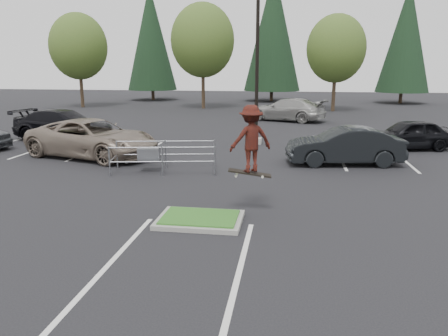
# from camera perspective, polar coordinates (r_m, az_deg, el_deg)

# --- Properties ---
(ground) EXTENTS (120.00, 120.00, 0.00)m
(ground) POSITION_cam_1_polar(r_m,az_deg,el_deg) (11.55, -3.16, -7.05)
(ground) COLOR black
(ground) RESTS_ON ground
(grass_median) EXTENTS (2.20, 1.60, 0.16)m
(grass_median) POSITION_cam_1_polar(r_m,az_deg,el_deg) (11.52, -3.16, -6.69)
(grass_median) COLOR gray
(grass_median) RESTS_ON ground
(stall_lines) EXTENTS (22.62, 17.60, 0.01)m
(stall_lines) POSITION_cam_1_polar(r_m,az_deg,el_deg) (17.47, -3.49, -0.01)
(stall_lines) COLOR silver
(stall_lines) RESTS_ON ground
(light_pole) EXTENTS (0.70, 0.60, 10.12)m
(light_pole) POSITION_cam_1_polar(r_m,az_deg,el_deg) (22.67, 4.36, 14.62)
(light_pole) COLOR gray
(light_pole) RESTS_ON ground
(decid_a) EXTENTS (5.44, 5.44, 8.91)m
(decid_a) POSITION_cam_1_polar(r_m,az_deg,el_deg) (45.43, -18.45, 14.59)
(decid_a) COLOR #38281C
(decid_a) RESTS_ON ground
(decid_b) EXTENTS (5.89, 5.89, 9.64)m
(decid_b) POSITION_cam_1_polar(r_m,az_deg,el_deg) (42.00, -2.80, 16.02)
(decid_b) COLOR #38281C
(decid_b) RESTS_ON ground
(decid_c) EXTENTS (5.12, 5.12, 8.38)m
(decid_c) POSITION_cam_1_polar(r_m,az_deg,el_deg) (40.62, 14.41, 14.61)
(decid_c) COLOR #38281C
(decid_c) RESTS_ON ground
(conif_a) EXTENTS (5.72, 5.72, 13.00)m
(conif_a) POSITION_cam_1_polar(r_m,az_deg,el_deg) (53.23, -9.52, 16.41)
(conif_a) COLOR #38281C
(conif_a) RESTS_ON ground
(conif_b) EXTENTS (6.38, 6.38, 14.50)m
(conif_b) POSITION_cam_1_polar(r_m,az_deg,el_deg) (51.29, 6.42, 17.47)
(conif_b) COLOR #38281C
(conif_b) RESTS_ON ground
(conif_c) EXTENTS (5.50, 5.50, 12.50)m
(conif_c) POSITION_cam_1_polar(r_m,az_deg,el_deg) (51.54, 22.68, 15.43)
(conif_c) COLOR #38281C
(conif_c) RESTS_ON ground
(cart_corral) EXTENTS (4.13, 2.11, 1.12)m
(cart_corral) POSITION_cam_1_polar(r_m,az_deg,el_deg) (16.97, -9.34, 1.85)
(cart_corral) COLOR gray
(cart_corral) RESTS_ON ground
(skateboarder) EXTENTS (1.35, 1.14, 1.97)m
(skateboarder) POSITION_cam_1_polar(r_m,az_deg,el_deg) (11.81, 3.43, 3.79)
(skateboarder) COLOR black
(skateboarder) RESTS_ON ground
(car_l_tan) EXTENTS (6.61, 4.42, 1.68)m
(car_l_tan) POSITION_cam_1_polar(r_m,az_deg,el_deg) (20.41, -16.89, 3.77)
(car_l_tan) COLOR gray
(car_l_tan) RESTS_ON ground
(car_l_black) EXTENTS (6.00, 3.16, 1.66)m
(car_l_black) POSITION_cam_1_polar(r_m,az_deg,el_deg) (25.47, -20.27, 5.27)
(car_l_black) COLOR black
(car_l_black) RESTS_ON ground
(car_r_charc) EXTENTS (4.86, 2.27, 1.54)m
(car_r_charc) POSITION_cam_1_polar(r_m,az_deg,el_deg) (18.68, 15.45, 2.80)
(car_r_charc) COLOR black
(car_r_charc) RESTS_ON ground
(car_r_black) EXTENTS (4.62, 2.79, 1.47)m
(car_r_black) POSITION_cam_1_polar(r_m,az_deg,el_deg) (23.07, 23.05, 4.05)
(car_r_black) COLOR black
(car_r_black) RESTS_ON ground
(car_far_silver) EXTENTS (6.20, 4.30, 1.67)m
(car_far_silver) POSITION_cam_1_polar(r_m,az_deg,el_deg) (32.75, 8.33, 7.56)
(car_far_silver) COLOR #9C9C97
(car_far_silver) RESTS_ON ground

